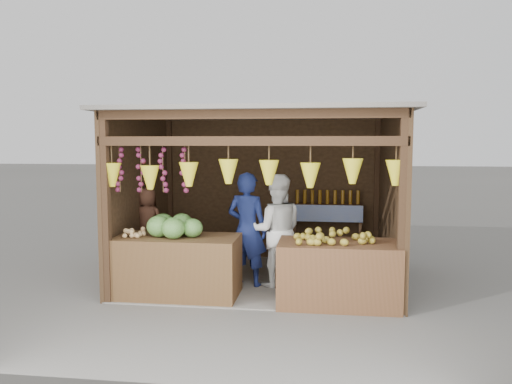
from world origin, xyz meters
TOP-DOWN VIEW (x-y plane):
  - ground at (0.00, 0.00)m, footprint 80.00×80.00m
  - stall_structure at (-0.03, -0.04)m, footprint 4.30×3.30m
  - back_shelf at (1.05, 1.28)m, footprint 1.25×0.32m
  - counter_left at (-1.07, -1.04)m, footprint 1.73×0.85m
  - counter_right at (1.17, -1.11)m, footprint 1.60×0.85m
  - stool at (-1.87, -0.02)m, footprint 0.33×0.33m
  - man_standing at (-0.17, -0.39)m, footprint 0.72×0.57m
  - woman_standing at (0.27, -0.34)m, footprint 0.92×0.76m
  - vendor_seated at (-1.87, -0.02)m, footprint 0.61×0.45m
  - melon_pile at (-1.08, -1.04)m, footprint 1.00×0.50m
  - tanfruit_pile at (-1.66, -1.12)m, footprint 0.34×0.40m
  - mango_pile at (1.20, -1.14)m, footprint 1.40×0.64m

SIDE VIEW (x-z plane):
  - ground at x=0.00m, z-range 0.00..0.00m
  - stool at x=-1.87m, z-range 0.00..0.31m
  - counter_right at x=1.17m, z-range 0.00..0.85m
  - counter_left at x=-1.07m, z-range 0.00..0.86m
  - woman_standing at x=0.27m, z-range 0.00..1.71m
  - man_standing at x=-0.17m, z-range 0.00..1.74m
  - back_shelf at x=1.05m, z-range 0.21..1.54m
  - vendor_seated at x=-1.87m, z-range 0.31..1.46m
  - tanfruit_pile at x=-1.66m, z-range 0.86..0.99m
  - mango_pile at x=1.20m, z-range 0.85..1.07m
  - melon_pile at x=-1.08m, z-range 0.86..1.18m
  - stall_structure at x=-0.03m, z-range 0.34..3.00m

